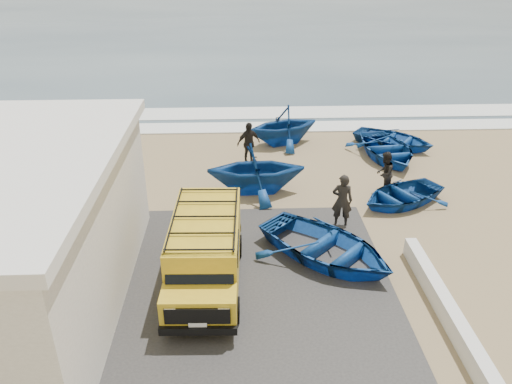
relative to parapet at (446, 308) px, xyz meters
name	(u,v)px	position (x,y,z in m)	size (l,w,h in m)	color
ground	(250,256)	(-5.00, 3.00, -0.28)	(160.00, 160.00, 0.00)	#977F58
slab	(180,298)	(-7.00, 1.00, -0.25)	(12.00, 10.00, 0.05)	#393734
ocean	(238,16)	(-5.00, 59.00, -0.27)	(180.00, 88.00, 0.01)	#385166
surf_line	(244,127)	(-5.00, 15.00, -0.25)	(180.00, 1.60, 0.06)	white
surf_wash	(243,113)	(-5.00, 17.50, -0.26)	(180.00, 2.20, 0.04)	white
parapet	(446,308)	(0.00, 0.00, 0.00)	(0.35, 6.00, 0.55)	silver
van	(206,249)	(-6.29, 1.77, 0.83)	(2.07, 4.86, 2.06)	gold
boat_near_left	(326,247)	(-2.68, 2.75, 0.19)	(3.22, 4.51, 0.93)	#12448F
boat_near_right	(401,195)	(0.74, 6.32, 0.09)	(2.50, 3.50, 0.73)	#12448F
boat_mid_left	(256,169)	(-4.64, 7.51, 0.72)	(3.25, 3.76, 1.98)	#12448F
boat_mid_right	(387,149)	(1.39, 10.67, 0.16)	(3.00, 4.20, 0.87)	#12448F
boat_far_left	(283,125)	(-3.14, 12.68, 0.67)	(3.08, 3.57, 1.88)	#12448F
boat_far_right	(393,139)	(2.08, 12.02, 0.12)	(2.71, 3.79, 0.78)	#12448F
fisherman_front	(342,201)	(-1.83, 4.79, 0.69)	(0.70, 0.46, 1.93)	black
fisherman_middle	(385,173)	(0.28, 7.18, 0.58)	(0.83, 0.65, 1.70)	black
fisherman_back	(249,143)	(-4.85, 10.35, 0.66)	(1.10, 0.46, 1.88)	black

